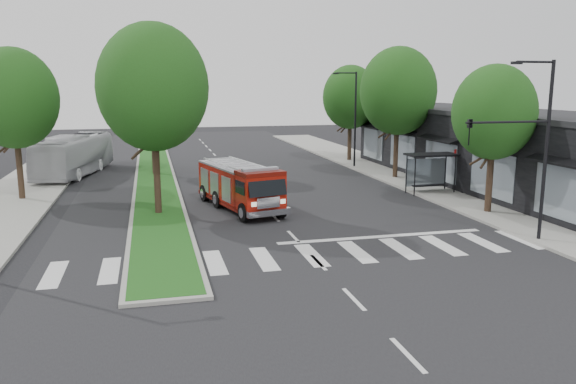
# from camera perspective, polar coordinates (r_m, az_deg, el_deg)

# --- Properties ---
(ground) EXTENTS (140.00, 140.00, 0.00)m
(ground) POSITION_cam_1_polar(r_m,az_deg,el_deg) (26.19, 0.54, -4.55)
(ground) COLOR black
(ground) RESTS_ON ground
(sidewalk_right) EXTENTS (5.00, 80.00, 0.15)m
(sidewalk_right) POSITION_cam_1_polar(r_m,az_deg,el_deg) (39.85, 14.50, 0.56)
(sidewalk_right) COLOR gray
(sidewalk_right) RESTS_ON ground
(sidewalk_left) EXTENTS (5.00, 80.00, 0.15)m
(sidewalk_left) POSITION_cam_1_polar(r_m,az_deg,el_deg) (36.07, -26.75, -1.32)
(sidewalk_left) COLOR gray
(sidewalk_left) RESTS_ON ground
(median) EXTENTS (3.00, 50.00, 0.15)m
(median) POSITION_cam_1_polar(r_m,az_deg,el_deg) (43.01, -13.32, 1.36)
(median) COLOR gray
(median) RESTS_ON ground
(storefront_row) EXTENTS (8.00, 30.00, 5.00)m
(storefront_row) POSITION_cam_1_polar(r_m,az_deg,el_deg) (41.84, 20.10, 4.08)
(storefront_row) COLOR black
(storefront_row) RESTS_ON ground
(bus_shelter) EXTENTS (3.20, 1.60, 2.61)m
(bus_shelter) POSITION_cam_1_polar(r_m,az_deg,el_deg) (37.33, 14.22, 2.95)
(bus_shelter) COLOR black
(bus_shelter) RESTS_ON ground
(tree_right_near) EXTENTS (4.40, 4.40, 8.05)m
(tree_right_near) POSITION_cam_1_polar(r_m,az_deg,el_deg) (31.92, 20.21, 7.59)
(tree_right_near) COLOR black
(tree_right_near) RESTS_ON ground
(tree_right_mid) EXTENTS (5.60, 5.60, 9.72)m
(tree_right_mid) POSITION_cam_1_polar(r_m,az_deg,el_deg) (42.38, 11.11, 10.02)
(tree_right_mid) COLOR black
(tree_right_mid) RESTS_ON ground
(tree_right_far) EXTENTS (5.00, 5.00, 8.73)m
(tree_right_far) POSITION_cam_1_polar(r_m,az_deg,el_deg) (51.63, 6.36, 9.55)
(tree_right_far) COLOR black
(tree_right_far) RESTS_ON ground
(tree_median_near) EXTENTS (5.80, 5.80, 10.16)m
(tree_median_near) POSITION_cam_1_polar(r_m,az_deg,el_deg) (30.45, -13.55, 10.29)
(tree_median_near) COLOR black
(tree_median_near) RESTS_ON ground
(tree_median_far) EXTENTS (5.60, 5.60, 9.72)m
(tree_median_far) POSITION_cam_1_polar(r_m,az_deg,el_deg) (44.45, -13.72, 9.95)
(tree_median_far) COLOR black
(tree_median_far) RESTS_ON ground
(tree_left_mid) EXTENTS (5.20, 5.20, 9.16)m
(tree_left_mid) POSITION_cam_1_polar(r_m,az_deg,el_deg) (37.26, -26.13, 8.54)
(tree_left_mid) COLOR black
(tree_left_mid) RESTS_ON ground
(streetlight_right_near) EXTENTS (4.08, 0.22, 8.00)m
(streetlight_right_near) POSITION_cam_1_polar(r_m,az_deg,el_deg) (26.42, 23.33, 4.99)
(streetlight_right_near) COLOR black
(streetlight_right_near) RESTS_ON ground
(streetlight_right_far) EXTENTS (2.11, 0.20, 8.00)m
(streetlight_right_far) POSITION_cam_1_polar(r_m,az_deg,el_deg) (47.53, 6.68, 7.79)
(streetlight_right_far) COLOR black
(streetlight_right_far) RESTS_ON ground
(fire_engine) EXTENTS (4.14, 8.17, 2.72)m
(fire_engine) POSITION_cam_1_polar(r_m,az_deg,el_deg) (31.85, -4.94, 0.59)
(fire_engine) COLOR #580B04
(fire_engine) RESTS_ON ground
(city_bus) EXTENTS (5.09, 11.63, 3.15)m
(city_bus) POSITION_cam_1_polar(r_m,az_deg,el_deg) (46.74, -20.85, 3.53)
(city_bus) COLOR silver
(city_bus) RESTS_ON ground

